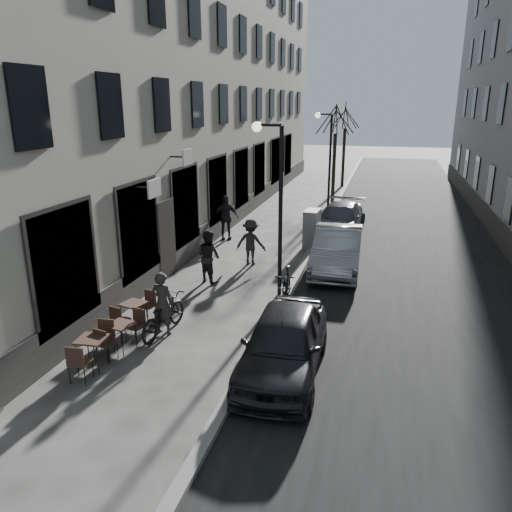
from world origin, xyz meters
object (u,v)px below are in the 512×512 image
at_px(car_far, 340,219).
at_px(bistro_set_b, 121,334).
at_px(pedestrian_far, 225,217).
at_px(moped, 286,289).
at_px(streetlamp_far, 327,152).
at_px(bistro_set_c, 134,312).
at_px(car_near, 284,343).
at_px(tree_near, 336,119).
at_px(tree_far, 346,116).
at_px(streetlamp_near, 275,192).
at_px(pedestrian_mid, 251,242).
at_px(car_mid, 337,250).
at_px(pedestrian_near, 209,256).
at_px(utility_cabinet, 312,228).
at_px(bistro_set_a, 92,350).
at_px(bicycle, 163,315).

bearing_deg(car_far, bistro_set_b, -103.08).
distance_m(bistro_set_b, pedestrian_far, 10.15).
bearing_deg(bistro_set_b, moped, 59.20).
distance_m(streetlamp_far, bistro_set_c, 15.55).
bearing_deg(bistro_set_c, car_near, -2.63).
relative_size(tree_near, bistro_set_c, 4.06).
distance_m(tree_far, bistro_set_c, 24.57).
distance_m(streetlamp_near, car_near, 5.04).
xyz_separation_m(tree_far, pedestrian_mid, (-1.55, -18.20, -3.83)).
xyz_separation_m(car_near, car_mid, (0.40, 7.19, 0.05)).
height_order(pedestrian_far, car_near, pedestrian_far).
distance_m(pedestrian_near, car_near, 6.08).
xyz_separation_m(car_near, car_far, (-0.00, 12.20, -0.04)).
bearing_deg(bistro_set_b, utility_cabinet, 85.24).
height_order(bistro_set_a, car_near, car_near).
bearing_deg(tree_far, bicycle, -95.22).
height_order(pedestrian_near, pedestrian_far, pedestrian_far).
bearing_deg(bistro_set_b, streetlamp_near, 69.43).
bearing_deg(moped, car_far, 81.26).
distance_m(bistro_set_c, pedestrian_mid, 6.02).
height_order(bistro_set_b, pedestrian_near, pedestrian_near).
bearing_deg(streetlamp_near, utility_cabinet, 87.26).
distance_m(streetlamp_near, moped, 2.74).
distance_m(pedestrian_mid, moped, 4.08).
bearing_deg(bicycle, pedestrian_mid, -89.38).
xyz_separation_m(streetlamp_far, tree_far, (0.07, 9.00, 1.50)).
relative_size(streetlamp_far, pedestrian_far, 2.72).
bearing_deg(utility_cabinet, bicycle, -102.70).
relative_size(streetlamp_far, bistro_set_a, 3.46).
bearing_deg(streetlamp_far, moped, -87.66).
xyz_separation_m(pedestrian_near, moped, (2.84, -1.48, -0.28)).
relative_size(streetlamp_far, tree_far, 0.89).
bearing_deg(moped, bistro_set_a, -132.43).
height_order(tree_near, car_near, tree_near).
relative_size(tree_far, moped, 3.00).
xyz_separation_m(pedestrian_far, car_mid, (5.00, -2.92, -0.20)).
height_order(pedestrian_mid, pedestrian_far, pedestrian_far).
distance_m(bistro_set_c, pedestrian_far, 8.90).
relative_size(bicycle, pedestrian_mid, 1.15).
height_order(pedestrian_near, pedestrian_mid, pedestrian_near).
bearing_deg(streetlamp_far, car_far, -73.81).
xyz_separation_m(streetlamp_near, utility_cabinet, (0.27, 5.66, -2.41)).
xyz_separation_m(bistro_set_c, pedestrian_mid, (1.54, 5.81, 0.42)).
height_order(bistro_set_a, bistro_set_c, bistro_set_a).
height_order(pedestrian_mid, car_near, pedestrian_mid).
bearing_deg(pedestrian_near, bicycle, 121.20).
distance_m(utility_cabinet, bicycle, 9.14).
distance_m(streetlamp_near, pedestrian_mid, 3.93).
height_order(pedestrian_mid, car_mid, pedestrian_mid).
distance_m(streetlamp_far, pedestrian_far, 7.36).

